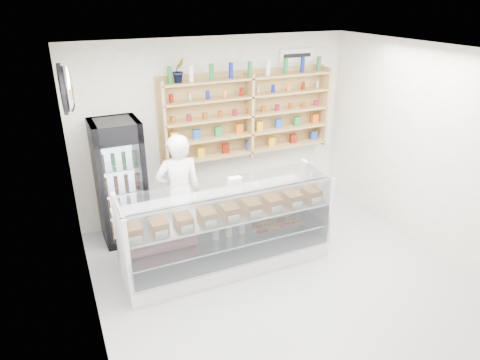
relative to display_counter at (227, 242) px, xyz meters
name	(u,v)px	position (x,y,z in m)	size (l,w,h in m)	color
room	(300,188)	(0.52, -0.87, 1.07)	(5.00, 5.00, 5.00)	#A8A8AD
display_counter	(227,242)	(0.00, 0.00, 0.00)	(2.73, 0.81, 1.19)	white
shop_worker	(179,193)	(-0.42, 0.69, 0.51)	(0.62, 0.41, 1.70)	white
drinks_cooler	(121,182)	(-1.11, 1.27, 0.57)	(0.66, 0.64, 1.81)	black
wall_shelving	(249,115)	(1.02, 1.47, 1.26)	(2.84, 0.28, 1.33)	#A3854D
potted_plant	(179,70)	(-0.10, 1.47, 2.03)	(0.19, 0.15, 0.34)	#1E6626
security_mirror	(67,89)	(-1.65, 0.33, 2.12)	(0.15, 0.50, 0.50)	silver
wall_sign	(297,55)	(1.92, 1.60, 2.12)	(0.62, 0.03, 0.20)	white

